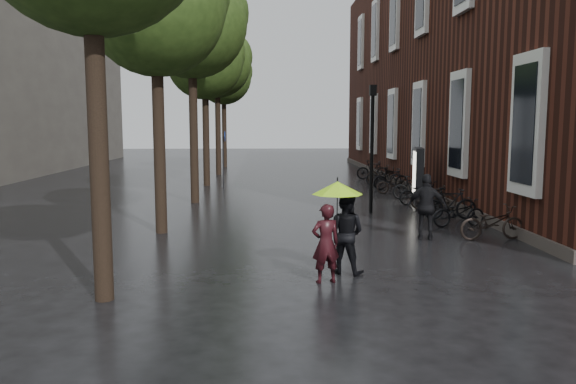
{
  "coord_description": "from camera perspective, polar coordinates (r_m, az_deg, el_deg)",
  "views": [
    {
      "loc": [
        -1.24,
        -8.5,
        3.02
      ],
      "look_at": [
        -0.65,
        5.26,
        1.34
      ],
      "focal_mm": 35.0,
      "sensor_mm": 36.0,
      "label": 1
    }
  ],
  "objects": [
    {
      "name": "ground",
      "position": [
        9.11,
        5.64,
        -12.43
      ],
      "size": [
        120.0,
        120.0,
        0.0
      ],
      "primitive_type": "plane",
      "color": "black"
    },
    {
      "name": "lamp_post",
      "position": [
        19.11,
        8.54,
        5.65
      ],
      "size": [
        0.22,
        0.22,
        4.29
      ],
      "rotation": [
        0.0,
        0.0,
        -0.28
      ],
      "color": "black",
      "rests_on": "ground"
    },
    {
      "name": "cycle_sign",
      "position": [
        26.92,
        -6.52,
        4.24
      ],
      "size": [
        0.14,
        0.48,
        2.66
      ],
      "rotation": [
        0.0,
        0.0,
        0.03
      ],
      "color": "#262628",
      "rests_on": "ground"
    },
    {
      "name": "parked_bicycles",
      "position": [
        23.01,
        12.31,
        0.45
      ],
      "size": [
        2.01,
        16.71,
        1.04
      ],
      "color": "black",
      "rests_on": "ground"
    },
    {
      "name": "street_trees",
      "position": [
        24.79,
        -9.1,
        14.58
      ],
      "size": [
        4.33,
        34.03,
        8.91
      ],
      "color": "black",
      "rests_on": "ground"
    },
    {
      "name": "ad_lightbox",
      "position": [
        22.05,
        13.07,
        1.68
      ],
      "size": [
        0.32,
        1.4,
        2.1
      ],
      "rotation": [
        0.0,
        0.0,
        -0.19
      ],
      "color": "black",
      "rests_on": "ground"
    },
    {
      "name": "brick_building",
      "position": [
        30.46,
        20.65,
        12.13
      ],
      "size": [
        10.2,
        33.2,
        12.0
      ],
      "color": "#38160F",
      "rests_on": "ground"
    },
    {
      "name": "lime_umbrella",
      "position": [
        10.95,
        5.04,
        0.42
      ],
      "size": [
        1.0,
        1.0,
        1.48
      ],
      "rotation": [
        0.0,
        0.0,
        0.0
      ],
      "color": "black",
      "rests_on": "ground"
    },
    {
      "name": "pedestrian_walking",
      "position": [
        15.02,
        13.91,
        -1.49
      ],
      "size": [
        1.09,
        0.7,
        1.73
      ],
      "primitive_type": "imported",
      "rotation": [
        0.0,
        0.0,
        2.84
      ],
      "color": "black",
      "rests_on": "ground"
    },
    {
      "name": "person_black",
      "position": [
        11.4,
        5.84,
        -4.16
      ],
      "size": [
        1.0,
        0.92,
        1.65
      ],
      "primitive_type": "imported",
      "rotation": [
        0.0,
        0.0,
        2.66
      ],
      "color": "black",
      "rests_on": "ground"
    },
    {
      "name": "person_burgundy",
      "position": [
        10.7,
        3.84,
        -5.24
      ],
      "size": [
        0.62,
        0.48,
        1.52
      ],
      "primitive_type": "imported",
      "rotation": [
        0.0,
        0.0,
        3.37
      ],
      "color": "black",
      "rests_on": "ground"
    }
  ]
}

